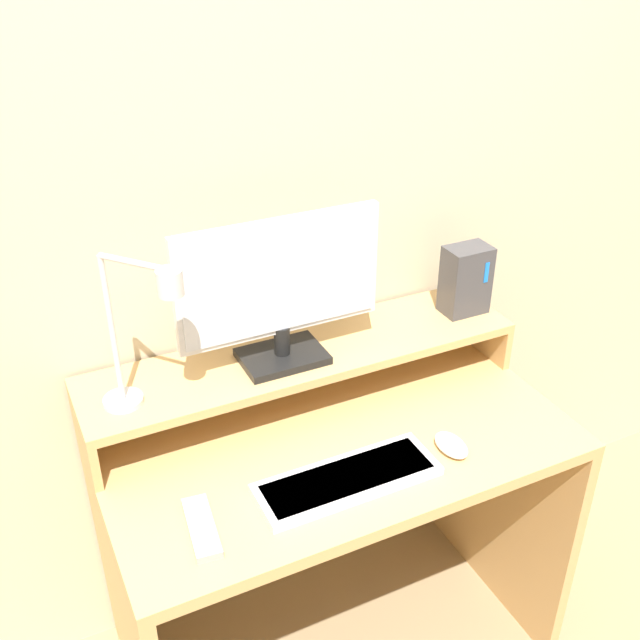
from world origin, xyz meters
TOP-DOWN VIEW (x-y plane):
  - wall_back at (0.00, 0.61)m, footprint 6.00×0.05m
  - desk at (0.00, 0.29)m, footprint 1.03×0.58m
  - monitor_shelf at (0.00, 0.46)m, footprint 1.03×0.24m
  - monitor at (-0.06, 0.44)m, footprint 0.46×0.13m
  - desk_lamp at (-0.37, 0.38)m, footprint 0.16×0.18m
  - router_dock at (0.44, 0.45)m, footprint 0.11×0.08m
  - keyboard at (-0.05, 0.14)m, footprint 0.38×0.13m
  - mouse at (0.20, 0.14)m, footprint 0.06×0.09m
  - remote_control at (-0.36, 0.15)m, footprint 0.07×0.17m

SIDE VIEW (x-z plane):
  - desk at x=0.00m, z-range 0.14..0.84m
  - remote_control at x=-0.36m, z-range 0.70..0.72m
  - keyboard at x=-0.05m, z-range 0.70..0.72m
  - mouse at x=0.20m, z-range 0.70..0.73m
  - monitor_shelf at x=0.00m, z-range 0.75..0.87m
  - router_dock at x=0.44m, z-range 0.83..1.01m
  - monitor at x=-0.06m, z-range 0.84..1.18m
  - desk_lamp at x=-0.37m, z-range 0.86..1.20m
  - wall_back at x=0.00m, z-range 0.00..2.50m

